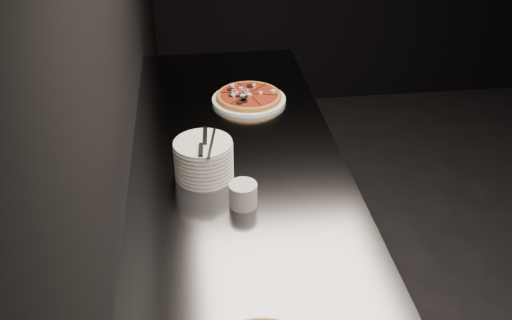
{
  "coord_description": "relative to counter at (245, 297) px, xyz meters",
  "views": [
    {
      "loc": [
        -2.28,
        -1.47,
        1.98
      ],
      "look_at": [
        -2.08,
        0.09,
        0.99
      ],
      "focal_mm": 40.0,
      "sensor_mm": 36.0,
      "label": 1
    }
  ],
  "objects": [
    {
      "name": "wall_left",
      "position": [
        -0.37,
        0.0,
        0.94
      ],
      "size": [
        0.02,
        5.0,
        2.8
      ],
      "primitive_type": "cube",
      "color": "black",
      "rests_on": "floor"
    },
    {
      "name": "counter",
      "position": [
        0.0,
        0.0,
        0.0
      ],
      "size": [
        0.74,
        2.44,
        0.92
      ],
      "color": "slate",
      "rests_on": "floor"
    },
    {
      "name": "pizza_tomato",
      "position": [
        0.09,
        0.66,
        0.48
      ],
      "size": [
        0.33,
        0.33,
        0.04
      ],
      "rotation": [
        0.0,
        0.0,
        -0.24
      ],
      "color": "white",
      "rests_on": "counter"
    },
    {
      "name": "plate_stack",
      "position": [
        -0.12,
        0.12,
        0.52
      ],
      "size": [
        0.19,
        0.19,
        0.13
      ],
      "color": "white",
      "rests_on": "counter"
    },
    {
      "name": "cutlery",
      "position": [
        -0.11,
        0.11,
        0.59
      ],
      "size": [
        0.09,
        0.2,
        0.01
      ],
      "rotation": [
        0.0,
        0.0,
        -0.06
      ],
      "color": "#ADAEB3",
      "rests_on": "plate_stack"
    },
    {
      "name": "ramekin",
      "position": [
        -0.01,
        -0.06,
        0.5
      ],
      "size": [
        0.09,
        0.09,
        0.08
      ],
      "color": "silver",
      "rests_on": "counter"
    }
  ]
}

